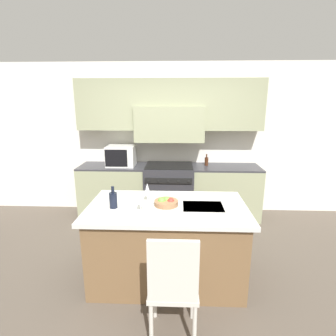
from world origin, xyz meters
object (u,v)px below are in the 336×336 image
(island_chair, at_px, (173,284))
(oil_bottle_on_counter, at_px, (206,161))
(wine_glass_near, at_px, (140,198))
(wine_bottle, at_px, (113,200))
(range_stove, at_px, (169,191))
(fruit_bowl, at_px, (166,202))
(microwave, at_px, (121,156))
(wine_glass_far, at_px, (147,189))

(island_chair, bearing_deg, oil_bottle_on_counter, 78.84)
(wine_glass_near, bearing_deg, island_chair, -62.59)
(wine_bottle, bearing_deg, range_stove, 73.35)
(wine_glass_near, bearing_deg, oil_bottle_on_counter, 65.96)
(island_chair, bearing_deg, fruit_bowl, 96.52)
(wine_glass_near, bearing_deg, wine_bottle, 164.30)
(microwave, xyz_separation_m, island_chair, (0.97, -2.60, -0.54))
(wine_glass_far, relative_size, fruit_bowl, 0.82)
(microwave, height_order, oil_bottle_on_counter, microwave)
(island_chair, height_order, oil_bottle_on_counter, oil_bottle_on_counter)
(wine_bottle, height_order, wine_glass_far, wine_bottle)
(wine_bottle, xyz_separation_m, wine_glass_far, (0.35, 0.20, 0.06))
(range_stove, relative_size, wine_bottle, 3.93)
(range_stove, height_order, fruit_bowl, fruit_bowl)
(microwave, xyz_separation_m, oil_bottle_on_counter, (1.50, 0.08, -0.10))
(microwave, bearing_deg, range_stove, -1.26)
(island_chair, height_order, wine_bottle, wine_bottle)
(microwave, relative_size, wine_glass_far, 2.21)
(wine_bottle, distance_m, oil_bottle_on_counter, 2.25)
(wine_bottle, relative_size, oil_bottle_on_counter, 1.19)
(island_chair, distance_m, wine_bottle, 1.11)
(microwave, distance_m, oil_bottle_on_counter, 1.51)
(wine_glass_far, height_order, oil_bottle_on_counter, oil_bottle_on_counter)
(fruit_bowl, relative_size, oil_bottle_on_counter, 1.32)
(range_stove, relative_size, microwave, 1.97)
(range_stove, xyz_separation_m, oil_bottle_on_counter, (0.66, 0.10, 0.53))
(fruit_bowl, bearing_deg, wine_glass_far, 154.82)
(wine_glass_far, distance_m, fruit_bowl, 0.27)
(fruit_bowl, bearing_deg, microwave, 116.73)
(oil_bottle_on_counter, bearing_deg, wine_bottle, -122.14)
(oil_bottle_on_counter, bearing_deg, fruit_bowl, -109.19)
(range_stove, relative_size, fruit_bowl, 3.56)
(wine_bottle, bearing_deg, fruit_bowl, 9.62)
(island_chair, bearing_deg, range_stove, 92.81)
(island_chair, distance_m, fruit_bowl, 0.96)
(wine_bottle, relative_size, wine_glass_near, 1.11)
(microwave, bearing_deg, wine_bottle, -80.56)
(wine_glass_far, distance_m, oil_bottle_on_counter, 1.91)
(microwave, bearing_deg, fruit_bowl, -63.27)
(wine_glass_far, bearing_deg, wine_glass_near, -97.81)
(microwave, bearing_deg, island_chair, -69.55)
(fruit_bowl, bearing_deg, oil_bottle_on_counter, 70.81)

